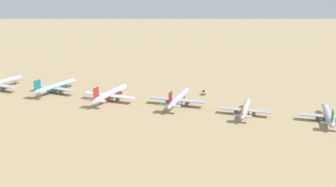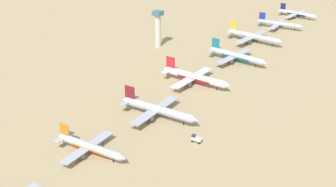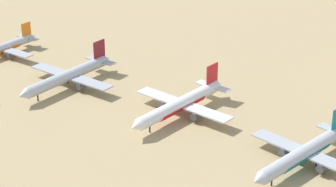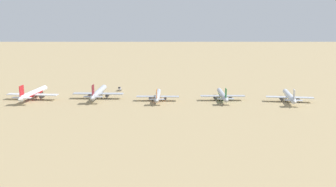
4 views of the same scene
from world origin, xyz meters
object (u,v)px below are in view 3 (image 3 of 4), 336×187
object	(u,v)px
parked_jet_3	(69,76)
parked_jet_5	(304,153)
parked_jet_2	(2,48)
parked_jet_4	(181,104)

from	to	relation	value
parked_jet_3	parked_jet_5	xyz separation A→B (m)	(3.46, 105.94, -0.14)
parked_jet_2	parked_jet_3	world-z (taller)	parked_jet_3
parked_jet_2	parked_jet_3	xyz separation A→B (m)	(7.87, 49.48, 0.91)
parked_jet_2	parked_jet_3	size ratio (longest dim) A/B	0.83
parked_jet_2	parked_jet_5	xyz separation A→B (m)	(11.33, 155.42, 0.77)
parked_jet_2	parked_jet_4	distance (m)	102.53
parked_jet_4	parked_jet_5	world-z (taller)	parked_jet_4
parked_jet_5	parked_jet_3	bearing A→B (deg)	-91.87
parked_jet_2	parked_jet_3	distance (m)	50.11
parked_jet_4	parked_jet_5	distance (m)	53.48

